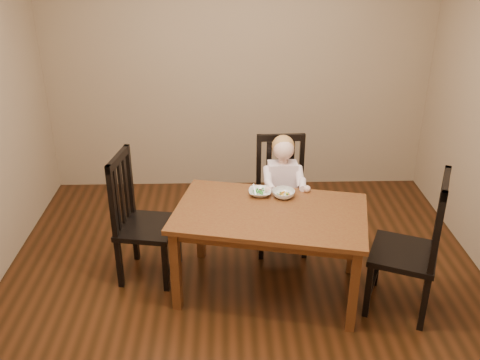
{
  "coord_description": "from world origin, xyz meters",
  "views": [
    {
      "loc": [
        -0.13,
        -3.44,
        2.64
      ],
      "look_at": [
        -0.03,
        0.25,
        0.87
      ],
      "focal_mm": 40.0,
      "sensor_mm": 36.0,
      "label": 1
    }
  ],
  "objects_px": {
    "dining_table": "(270,221)",
    "chair_left": "(140,220)",
    "bowl_peas": "(260,192)",
    "bowl_veg": "(284,194)",
    "chair_right": "(413,248)",
    "toddler": "(282,184)",
    "chair_child": "(281,196)"
  },
  "relations": [
    {
      "from": "dining_table",
      "to": "chair_left",
      "type": "distance_m",
      "value": 1.05
    },
    {
      "from": "bowl_peas",
      "to": "bowl_veg",
      "type": "height_order",
      "value": "bowl_veg"
    },
    {
      "from": "chair_right",
      "to": "toddler",
      "type": "relative_size",
      "value": 1.96
    },
    {
      "from": "chair_left",
      "to": "chair_right",
      "type": "relative_size",
      "value": 0.96
    },
    {
      "from": "dining_table",
      "to": "chair_left",
      "type": "xyz_separation_m",
      "value": [
        -1.02,
        0.24,
        -0.12
      ]
    },
    {
      "from": "bowl_peas",
      "to": "bowl_veg",
      "type": "xyz_separation_m",
      "value": [
        0.18,
        -0.04,
        0.01
      ]
    },
    {
      "from": "dining_table",
      "to": "chair_child",
      "type": "xyz_separation_m",
      "value": [
        0.15,
        0.67,
        -0.14
      ]
    },
    {
      "from": "dining_table",
      "to": "bowl_veg",
      "type": "distance_m",
      "value": 0.28
    },
    {
      "from": "chair_child",
      "to": "bowl_veg",
      "type": "distance_m",
      "value": 0.51
    },
    {
      "from": "chair_child",
      "to": "chair_left",
      "type": "height_order",
      "value": "chair_left"
    },
    {
      "from": "chair_left",
      "to": "bowl_veg",
      "type": "bearing_deg",
      "value": 99.02
    },
    {
      "from": "chair_left",
      "to": "chair_right",
      "type": "distance_m",
      "value": 2.09
    },
    {
      "from": "toddler",
      "to": "bowl_peas",
      "type": "height_order",
      "value": "toddler"
    },
    {
      "from": "dining_table",
      "to": "chair_left",
      "type": "bearing_deg",
      "value": 166.58
    },
    {
      "from": "dining_table",
      "to": "bowl_peas",
      "type": "distance_m",
      "value": 0.29
    },
    {
      "from": "chair_child",
      "to": "chair_right",
      "type": "xyz_separation_m",
      "value": [
        0.86,
        -0.93,
        0.05
      ]
    },
    {
      "from": "dining_table",
      "to": "bowl_peas",
      "type": "bearing_deg",
      "value": 102.78
    },
    {
      "from": "bowl_peas",
      "to": "bowl_veg",
      "type": "bearing_deg",
      "value": -12.54
    },
    {
      "from": "dining_table",
      "to": "toddler",
      "type": "distance_m",
      "value": 0.64
    },
    {
      "from": "chair_right",
      "to": "chair_child",
      "type": "bearing_deg",
      "value": 66.81
    },
    {
      "from": "dining_table",
      "to": "bowl_peas",
      "type": "xyz_separation_m",
      "value": [
        -0.06,
        0.27,
        0.1
      ]
    },
    {
      "from": "chair_left",
      "to": "bowl_veg",
      "type": "distance_m",
      "value": 1.16
    },
    {
      "from": "toddler",
      "to": "bowl_peas",
      "type": "xyz_separation_m",
      "value": [
        -0.21,
        -0.35,
        0.1
      ]
    },
    {
      "from": "chair_right",
      "to": "bowl_veg",
      "type": "relative_size",
      "value": 6.28
    },
    {
      "from": "chair_left",
      "to": "chair_right",
      "type": "height_order",
      "value": "chair_right"
    },
    {
      "from": "chair_left",
      "to": "bowl_veg",
      "type": "height_order",
      "value": "chair_left"
    },
    {
      "from": "chair_left",
      "to": "bowl_peas",
      "type": "height_order",
      "value": "chair_left"
    },
    {
      "from": "dining_table",
      "to": "bowl_veg",
      "type": "xyz_separation_m",
      "value": [
        0.12,
        0.23,
        0.11
      ]
    },
    {
      "from": "chair_left",
      "to": "bowl_veg",
      "type": "xyz_separation_m",
      "value": [
        1.14,
        -0.01,
        0.23
      ]
    },
    {
      "from": "toddler",
      "to": "chair_right",
      "type": "bearing_deg",
      "value": 132.9
    },
    {
      "from": "chair_child",
      "to": "toddler",
      "type": "distance_m",
      "value": 0.16
    },
    {
      "from": "chair_right",
      "to": "bowl_veg",
      "type": "xyz_separation_m",
      "value": [
        -0.89,
        0.48,
        0.2
      ]
    }
  ]
}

